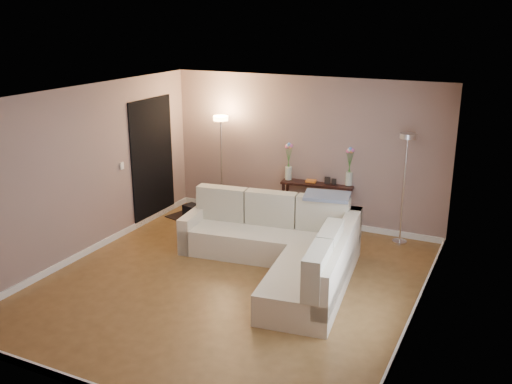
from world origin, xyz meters
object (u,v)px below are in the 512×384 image
at_px(floor_lamp_lit, 221,146).
at_px(floor_lamp_unlit, 406,167).
at_px(console_table, 313,201).
at_px(sectional_sofa, 284,246).

distance_m(floor_lamp_lit, floor_lamp_unlit, 3.29).
relative_size(console_table, floor_lamp_unlit, 0.71).
height_order(console_table, floor_lamp_unlit, floor_lamp_unlit).
distance_m(console_table, floor_lamp_unlit, 1.81).
distance_m(sectional_sofa, console_table, 1.93).
bearing_deg(floor_lamp_lit, sectional_sofa, -40.34).
xyz_separation_m(floor_lamp_lit, floor_lamp_unlit, (3.29, 0.06, -0.02)).
bearing_deg(sectional_sofa, floor_lamp_lit, 139.66).
bearing_deg(floor_lamp_lit, console_table, 8.07).
xyz_separation_m(sectional_sofa, floor_lamp_lit, (-1.97, 1.67, 0.96)).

